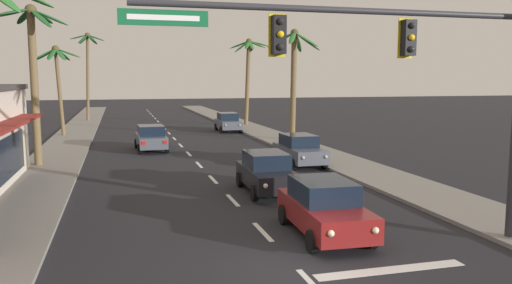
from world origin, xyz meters
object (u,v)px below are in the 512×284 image
at_px(sedan_lead_at_stop_bar, 324,207).
at_px(palm_left_third, 57,69).
at_px(palm_right_third, 294,68).
at_px(sedan_third_in_queue, 267,172).
at_px(sedan_oncoming_far, 151,138).
at_px(palm_right_farthest, 248,65).
at_px(palm_left_second, 33,60).
at_px(sedan_parked_nearest_kerb, 228,122).
at_px(traffic_signal_mast, 413,63).
at_px(palm_left_farthest, 88,60).
at_px(sedan_parked_mid_kerb, 299,150).

xyz_separation_m(sedan_lead_at_stop_bar, palm_left_third, (-10.58, 30.03, 4.64)).
relative_size(sedan_lead_at_stop_bar, palm_left_third, 0.61).
bearing_deg(palm_left_third, palm_right_third, -23.51).
distance_m(sedan_third_in_queue, sedan_oncoming_far, 14.39).
bearing_deg(sedan_oncoming_far, palm_right_farthest, 55.82).
bearing_deg(palm_left_second, sedan_third_in_queue, -41.61).
height_order(sedan_lead_at_stop_bar, sedan_parked_nearest_kerb, same).
relative_size(traffic_signal_mast, sedan_oncoming_far, 2.44).
bearing_deg(traffic_signal_mast, sedan_parked_nearest_kerb, 86.56).
height_order(palm_left_third, palm_right_farthest, palm_right_farthest).
height_order(sedan_third_in_queue, palm_left_third, palm_left_third).
xyz_separation_m(palm_left_farthest, palm_right_third, (15.90, -22.62, -1.24)).
bearing_deg(sedan_third_in_queue, sedan_parked_nearest_kerb, 81.66).
distance_m(traffic_signal_mast, sedan_parked_mid_kerb, 14.72).
height_order(sedan_third_in_queue, sedan_parked_mid_kerb, same).
distance_m(palm_left_second, palm_left_farthest, 30.07).
bearing_deg(sedan_lead_at_stop_bar, sedan_oncoming_far, 101.05).
relative_size(traffic_signal_mast, sedan_parked_mid_kerb, 2.46).
distance_m(sedan_parked_nearest_kerb, palm_left_third, 14.91).
xyz_separation_m(sedan_parked_mid_kerb, palm_right_farthest, (3.15, 23.56, 5.22)).
distance_m(sedan_oncoming_far, sedan_parked_mid_kerb, 10.88).
bearing_deg(sedan_parked_nearest_kerb, traffic_signal_mast, -93.44).
bearing_deg(sedan_parked_nearest_kerb, palm_right_third, -67.75).
bearing_deg(sedan_parked_mid_kerb, palm_left_farthest, 110.86).
bearing_deg(sedan_lead_at_stop_bar, traffic_signal_mast, -50.19).
xyz_separation_m(sedan_parked_nearest_kerb, palm_left_third, (-14.15, -0.56, 4.64)).
height_order(sedan_oncoming_far, palm_right_third, palm_right_third).
bearing_deg(sedan_lead_at_stop_bar, sedan_parked_nearest_kerb, 83.33).
height_order(sedan_lead_at_stop_bar, palm_left_second, palm_left_second).
distance_m(sedan_lead_at_stop_bar, sedan_parked_nearest_kerb, 30.80).
bearing_deg(palm_left_third, sedan_third_in_queue, -66.25).
distance_m(sedan_parked_nearest_kerb, sedan_parked_mid_kerb, 18.58).
relative_size(sedan_lead_at_stop_bar, palm_right_third, 0.54).
relative_size(palm_left_second, palm_right_farthest, 0.98).
relative_size(sedan_third_in_queue, sedan_oncoming_far, 1.00).
bearing_deg(palm_left_second, palm_right_farthest, 50.63).
distance_m(sedan_oncoming_far, palm_left_third, 13.00).
bearing_deg(palm_left_farthest, palm_left_second, -92.17).
bearing_deg(sedan_lead_at_stop_bar, palm_left_second, 123.99).
relative_size(sedan_parked_nearest_kerb, palm_right_third, 0.53).
bearing_deg(palm_left_third, palm_right_farthest, 17.72).
xyz_separation_m(traffic_signal_mast, palm_right_third, (5.30, 24.36, 0.42)).
bearing_deg(sedan_parked_mid_kerb, palm_right_farthest, 82.39).
bearing_deg(sedan_oncoming_far, palm_right_third, 13.11).
bearing_deg(sedan_parked_mid_kerb, sedan_oncoming_far, 133.50).
relative_size(sedan_lead_at_stop_bar, palm_right_farthest, 0.52).
bearing_deg(palm_right_third, sedan_oncoming_far, -166.89).
height_order(palm_left_second, palm_left_farthest, palm_left_farthest).
bearing_deg(palm_right_third, traffic_signal_mast, -102.27).
xyz_separation_m(sedan_oncoming_far, palm_right_third, (10.81, 2.52, 4.68)).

